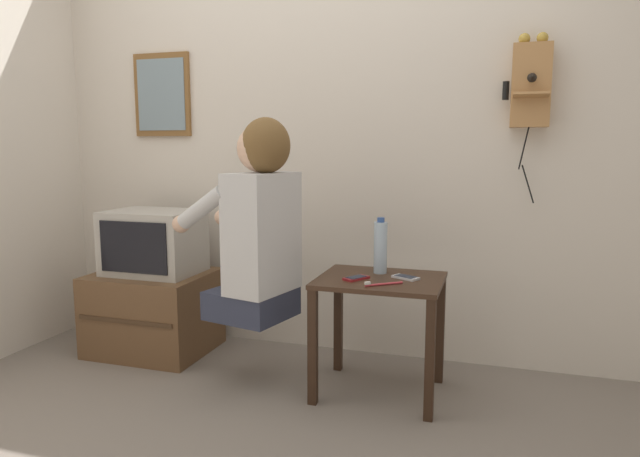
# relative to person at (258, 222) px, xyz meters

# --- Properties ---
(ground_plane) EXTENTS (14.00, 14.00, 0.00)m
(ground_plane) POSITION_rel_person_xyz_m (0.20, -0.41, -0.82)
(ground_plane) COLOR slate
(wall_back) EXTENTS (6.80, 0.05, 2.55)m
(wall_back) POSITION_rel_person_xyz_m (0.20, 0.62, 0.46)
(wall_back) COLOR beige
(wall_back) RESTS_ON ground_plane
(side_table) EXTENTS (0.58, 0.48, 0.57)m
(side_table) POSITION_rel_person_xyz_m (0.59, 0.08, -0.37)
(side_table) COLOR #382316
(side_table) RESTS_ON ground_plane
(person) EXTENTS (0.61, 0.48, 0.98)m
(person) POSITION_rel_person_xyz_m (0.00, 0.00, 0.00)
(person) COLOR #2D3347
(person) RESTS_ON ground_plane
(tv_stand) EXTENTS (0.65, 0.54, 0.46)m
(tv_stand) POSITION_rel_person_xyz_m (-0.78, 0.25, -0.59)
(tv_stand) COLOR brown
(tv_stand) RESTS_ON ground_plane
(television) EXTENTS (0.50, 0.39, 0.36)m
(television) POSITION_rel_person_xyz_m (-0.76, 0.26, -0.18)
(television) COLOR #ADA89E
(television) RESTS_ON tv_stand
(wall_phone_antique) EXTENTS (0.22, 0.19, 0.82)m
(wall_phone_antique) POSITION_rel_person_xyz_m (1.23, 0.53, 0.66)
(wall_phone_antique) COLOR #AD7A47
(framed_picture) EXTENTS (0.37, 0.03, 0.49)m
(framed_picture) POSITION_rel_person_xyz_m (-0.88, 0.58, 0.67)
(framed_picture) COLOR brown
(cell_phone_held) EXTENTS (0.11, 0.14, 0.01)m
(cell_phone_held) POSITION_rel_person_xyz_m (0.48, 0.02, -0.25)
(cell_phone_held) COLOR maroon
(cell_phone_held) RESTS_ON side_table
(cell_phone_spare) EXTENTS (0.14, 0.11, 0.01)m
(cell_phone_spare) POSITION_rel_person_xyz_m (0.70, 0.10, -0.25)
(cell_phone_spare) COLOR silver
(cell_phone_spare) RESTS_ON side_table
(water_bottle) EXTENTS (0.06, 0.06, 0.27)m
(water_bottle) POSITION_rel_person_xyz_m (0.56, 0.18, -0.12)
(water_bottle) COLOR #ADC6DB
(water_bottle) RESTS_ON side_table
(toothbrush) EXTENTS (0.15, 0.12, 0.02)m
(toothbrush) POSITION_rel_person_xyz_m (0.62, -0.06, -0.25)
(toothbrush) COLOR #D83F4C
(toothbrush) RESTS_ON side_table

